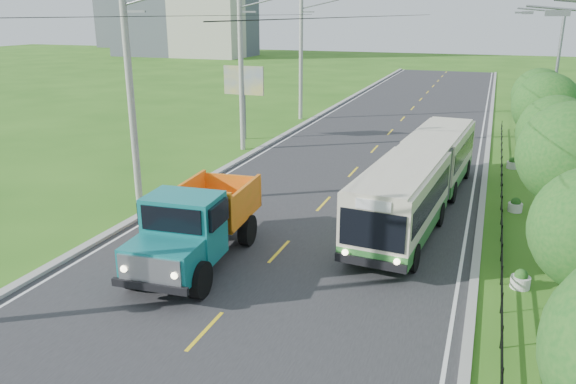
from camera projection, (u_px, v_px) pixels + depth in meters
The scene contains 22 objects.
ground at pixel (205, 331), 16.16m from camera, with size 240.00×240.00×0.00m, color #2C6117.
road at pixel (361, 164), 34.05m from camera, with size 14.00×120.00×0.02m, color #28282B.
curb_left at pixel (252, 153), 36.37m from camera, with size 0.40×120.00×0.15m, color #9E9E99.
curb_right at pixel (485, 174), 31.71m from camera, with size 0.30×120.00×0.10m, color #9E9E99.
edge_line_left at pixel (260, 154), 36.21m from camera, with size 0.12×120.00×0.00m, color silver.
edge_line_right at pixel (476, 174), 31.89m from camera, with size 0.12×120.00×0.00m, color silver.
centre_dash at pixel (205, 331), 16.15m from camera, with size 0.12×2.20×0.00m, color yellow.
railing_right at pixel (502, 204), 25.99m from camera, with size 0.04×40.00×0.60m, color black.
pole_near at pixel (132, 98), 25.34m from camera, with size 3.51×0.32×10.00m.
pole_mid at pixel (242, 72), 36.08m from camera, with size 3.51×0.32×10.00m.
pole_far at pixel (301, 58), 46.82m from camera, with size 3.51×0.32×10.00m.
tree_third at pixel (572, 160), 19.02m from camera, with size 3.60×3.62×6.00m.
tree_fourth at pixel (555, 137), 24.51m from camera, with size 3.24×3.31×5.40m.
tree_fifth at pixel (546, 109), 29.80m from camera, with size 3.48×3.52×5.80m.
tree_back at pixel (539, 98), 35.23m from camera, with size 3.30×3.36×5.50m.
streetlight_far at pixel (553, 75), 36.26m from camera, with size 3.02×0.20×9.07m.
planter_near at pixel (521, 280), 18.64m from camera, with size 0.64×0.64×0.67m.
planter_mid at pixel (515, 206), 25.80m from camera, with size 0.64×0.64×0.67m.
planter_far at pixel (512, 164), 32.96m from camera, with size 0.64×0.64×0.67m.
billboard_left at pixel (244, 85), 39.54m from camera, with size 3.00×0.20×5.20m.
bus at pixel (422, 174), 25.33m from camera, with size 3.80×15.73×3.01m.
dump_truck at pixel (196, 221), 20.10m from camera, with size 3.13×7.08×2.90m.
Camera 1 is at (7.08, -12.49, 8.76)m, focal length 35.00 mm.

